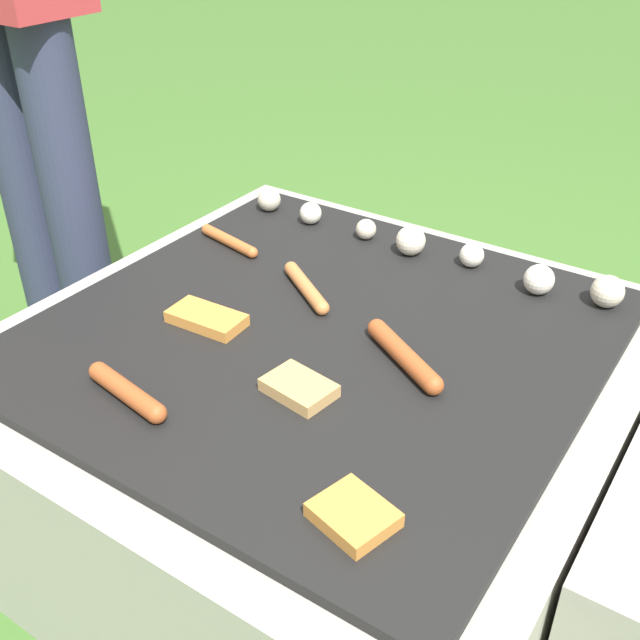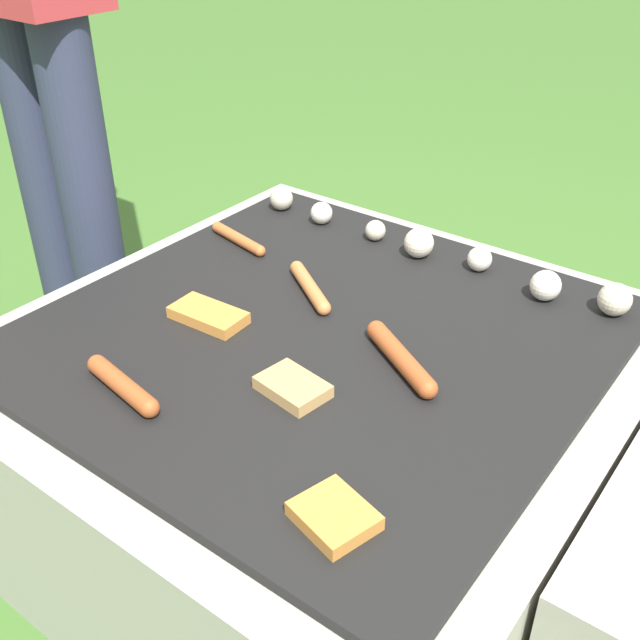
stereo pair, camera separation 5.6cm
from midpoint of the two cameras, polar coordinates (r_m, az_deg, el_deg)
ground_plane at (r=1.50m, az=1.11°, el=-14.47°), size 14.00×14.00×0.00m
grill at (r=1.36m, az=1.20°, el=-8.39°), size 0.98×0.98×0.42m
sausage_mid_right at (r=1.33m, az=0.43°, el=2.52°), size 0.15×0.11×0.03m
sausage_back_center at (r=1.15m, az=7.56°, el=-2.88°), size 0.17×0.12×0.03m
sausage_front_center at (r=1.11m, az=-13.43°, el=-4.87°), size 0.17×0.05×0.03m
sausage_back_right at (r=1.51m, az=-5.19°, el=6.18°), size 0.16×0.05×0.02m
bread_slice_left at (r=0.90m, az=2.94°, el=-14.72°), size 0.11×0.10×0.02m
bread_slice_center at (r=1.26m, az=-7.24°, el=0.35°), size 0.13×0.07×0.02m
bread_slice_right at (r=1.09m, az=-0.60°, el=-5.15°), size 0.11×0.08×0.02m
mushroom_row at (r=1.45m, az=10.41°, el=5.30°), size 0.78×0.08×0.06m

